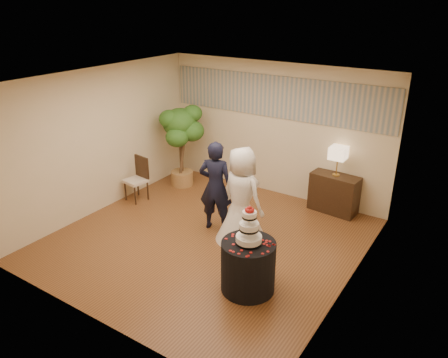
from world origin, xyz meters
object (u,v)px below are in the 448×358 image
Objects in this scene: cake_table at (248,266)px; wedding_cake at (249,225)px; bride at (242,195)px; ficus_tree at (181,146)px; groom at (216,186)px; console at (334,193)px; side_chair at (136,180)px; table_lamp at (337,161)px.

wedding_cake reaches higher than cake_table.
bride is 2.72m from ficus_tree.
ficus_tree is (-1.77, 1.24, 0.09)m from groom.
ficus_tree is at bearing -164.54° from console.
wedding_cake is at bearing -12.50° from side_chair.
side_chair is (-2.07, 0.08, -0.38)m from groom.
console is at bearing 34.36° from side_chair.
bride is at bearing 4.94° from side_chair.
cake_table is 0.85× the size of side_chair.
table_lamp is at bearing -104.65° from bride.
wedding_cake reaches higher than console.
side_chair is (-2.67, 0.17, -0.39)m from bride.
table_lamp is at bearing 87.19° from wedding_cake.
bride is 1.45m from wedding_cake.
ficus_tree is (-3.35, -0.59, 0.55)m from console.
bride is 0.91× the size of ficus_tree.
groom is at bearing 6.39° from side_chair.
groom is 0.61m from bride.
cake_table is at bearing 120.29° from groom.
bride is 2.17m from table_lamp.
wedding_cake is at bearing 0.00° from cake_table.
ficus_tree is 2.01× the size of side_chair.
groom is 0.99× the size of bride.
table_lamp is at bearing 34.36° from side_chair.
wedding_cake is (1.42, -1.27, 0.23)m from groom.
bride is 1.84× the size of side_chair.
ficus_tree reaches higher than table_lamp.
cake_table is 3.18m from table_lamp.
side_chair is at bearing 8.56° from bride.
groom reaches higher than wedding_cake.
groom is 1.81× the size of console.
groom is at bearing 138.31° from cake_table.
table_lamp reaches higher than cake_table.
side_chair is at bearing 158.90° from wedding_cake.
wedding_cake is at bearing -92.81° from table_lamp.
cake_table is 1.36× the size of wedding_cake.
groom is at bearing -35.09° from ficus_tree.
groom is 2.90× the size of table_lamp.
side_chair is at bearing -154.24° from table_lamp.
bride is 2.95× the size of table_lamp.
wedding_cake is at bearing 137.27° from bride.
ficus_tree is (-2.37, 1.34, 0.08)m from bride.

